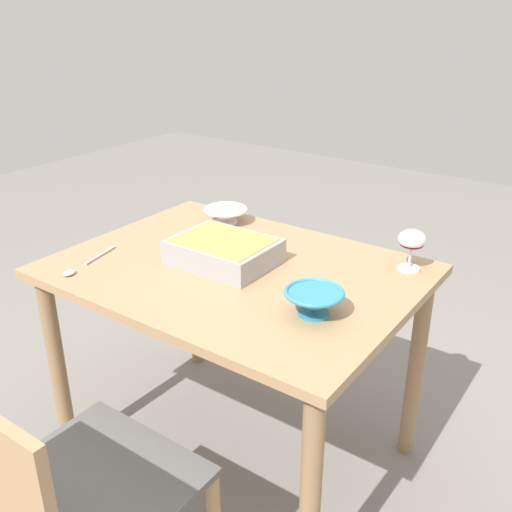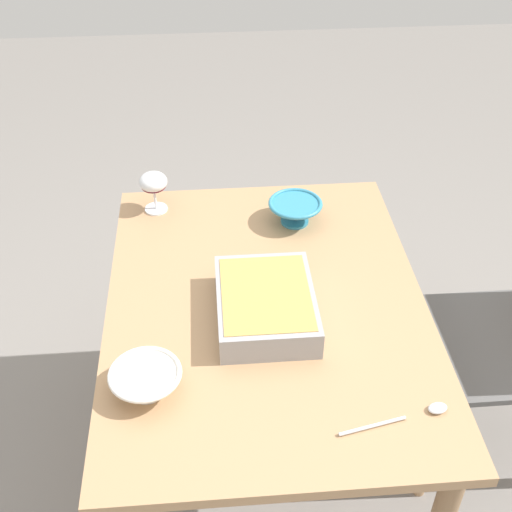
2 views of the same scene
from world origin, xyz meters
TOP-DOWN VIEW (x-y plane):
  - ground_plane at (0.00, 0.00)m, footprint 8.00×8.00m
  - dining_table at (0.00, 0.00)m, footprint 1.10×0.82m
  - chair at (-0.08, 0.77)m, footprint 0.45×0.46m
  - wine_glass at (-0.45, -0.30)m, footprint 0.08×0.08m
  - casserole_dish at (0.05, -0.01)m, footprint 0.31×0.24m
  - mixing_bowl at (-0.35, 0.12)m, footprint 0.16×0.16m
  - small_bowl at (0.27, -0.29)m, footprint 0.16×0.16m
  - serving_spoon at (0.39, 0.28)m, footprint 0.07×0.25m

SIDE VIEW (x-z plane):
  - ground_plane at x=0.00m, z-range 0.00..0.00m
  - chair at x=-0.08m, z-range 0.05..0.89m
  - dining_table at x=0.00m, z-range 0.26..1.00m
  - serving_spoon at x=0.39m, z-range 0.73..0.75m
  - small_bowl at x=0.27m, z-range 0.74..0.80m
  - mixing_bowl at x=-0.35m, z-range 0.74..0.81m
  - casserole_dish at x=0.05m, z-range 0.74..0.82m
  - wine_glass at x=-0.45m, z-range 0.76..0.89m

